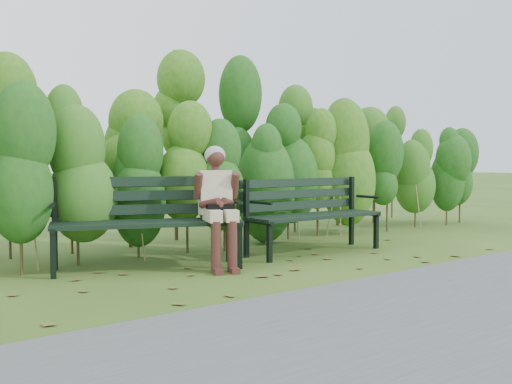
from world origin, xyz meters
TOP-DOWN VIEW (x-y plane):
  - ground at (0.00, 0.00)m, footprint 80.00×80.00m
  - footpath at (0.00, -2.20)m, footprint 60.00×2.50m
  - hedge_band at (0.00, 1.86)m, footprint 11.04×1.67m
  - leaf_litter at (0.09, -0.05)m, footprint 6.01×2.19m
  - bench_left at (-1.04, 0.82)m, footprint 1.93×1.25m
  - bench_right at (0.96, 0.55)m, footprint 1.76×0.62m
  - seated_woman at (-0.46, 0.39)m, footprint 0.54×0.73m

SIDE VIEW (x-z plane):
  - ground at x=0.00m, z-range 0.00..0.00m
  - leaf_litter at x=0.09m, z-range 0.00..0.01m
  - footpath at x=0.00m, z-range 0.00..0.01m
  - bench_right at x=0.96m, z-range 0.08..0.95m
  - bench_left at x=-1.04m, z-range 0.08..1.01m
  - seated_woman at x=-0.46m, z-range 0.09..1.32m
  - hedge_band at x=0.00m, z-range 0.05..2.47m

